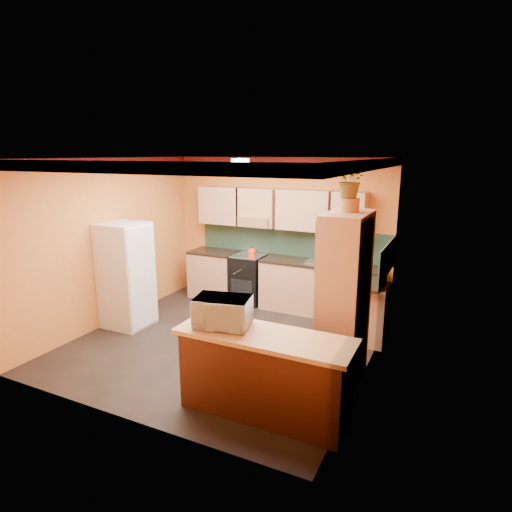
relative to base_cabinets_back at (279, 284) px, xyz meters
The scene contains 15 objects.
room_shell 2.24m from the base_cabinets_back, 94.87° to the right, with size 4.24×4.24×2.72m.
base_cabinets_back is the anchor object (origin of this frame).
countertop_back 0.46m from the base_cabinets_back, 90.00° to the right, with size 3.65×0.62×0.04m, color black.
stove 0.63m from the base_cabinets_back, behind, with size 0.58×0.58×0.91m, color black.
kettle 0.77m from the base_cabinets_back, behind, with size 0.17×0.17×0.18m, color red, non-canonical shape.
sink 0.92m from the base_cabinets_back, ahead, with size 0.48×0.40×0.03m, color silver.
base_cabinets_right 1.83m from the base_cabinets_back, 25.58° to the right, with size 0.60×0.80×0.88m, color tan.
countertop_right 1.89m from the base_cabinets_back, 25.58° to the right, with size 0.62×0.80×0.04m, color black.
fridge 2.70m from the base_cabinets_back, 135.44° to the right, with size 0.68×0.66×1.70m, color silver.
pantry 2.72m from the base_cabinets_back, 50.06° to the right, with size 0.48×0.90×2.10m, color tan.
fern_pot 3.14m from the base_cabinets_back, 49.35° to the right, with size 0.22×0.22×0.16m, color #B05E2A.
fern 3.31m from the base_cabinets_back, 49.35° to the right, with size 0.38×0.33×0.42m, color tan.
breakfast_bar 3.37m from the base_cabinets_back, 70.01° to the right, with size 1.80×0.55×0.88m, color #4D1F12.
bar_top 3.40m from the base_cabinets_back, 70.01° to the right, with size 1.90×0.65×0.05m, color tan.
microwave 3.30m from the base_cabinets_back, 78.34° to the right, with size 0.59×0.40×0.33m, color silver.
Camera 1 is at (3.02, -5.14, 2.77)m, focal length 30.00 mm.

